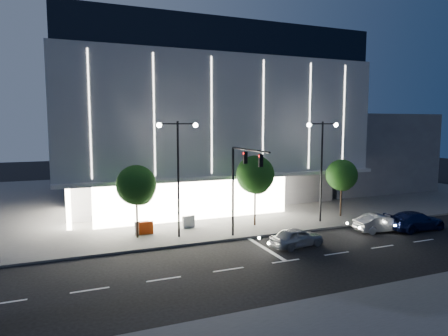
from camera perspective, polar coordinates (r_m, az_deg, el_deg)
The scene contains 16 objects.
ground at distance 27.02m, azimuth 3.41°, elevation -12.68°, with size 160.00×160.00×0.00m, color black.
sidewalk_museum at distance 50.46m, azimuth -3.20°, elevation -3.63°, with size 70.00×40.00×0.15m, color #474747.
museum at distance 47.47m, azimuth -4.93°, elevation 6.88°, with size 30.00×25.80×18.00m.
annex_building at distance 59.99m, azimuth 16.13°, elevation 2.45°, with size 16.00×20.00×10.00m, color #4C4C51.
traffic_mast at distance 29.24m, azimuth 2.43°, elevation -1.08°, with size 0.33×5.89×7.07m.
street_lamp_west at distance 30.27m, azimuth -6.58°, elevation 0.90°, with size 3.16×0.36×9.00m.
street_lamp_east at distance 35.97m, azimuth 13.81°, elevation 1.62°, with size 3.16×0.36×9.00m.
tree_left at distance 30.86m, azimuth -12.38°, elevation -2.70°, with size 3.02×3.02×5.72m.
tree_mid at distance 33.92m, azimuth 4.50°, elevation -1.25°, with size 3.25×3.25×6.15m.
tree_right at distance 38.82m, azimuth 16.47°, elevation -1.20°, with size 2.91×2.91×5.51m.
car_lead at distance 29.50m, azimuth 10.35°, elevation -9.72°, with size 1.64×4.08×1.39m, color #9EA1A6.
car_second at distance 35.32m, azimuth 21.49°, elevation -7.32°, with size 1.55×4.44×1.46m, color #9EA0A5.
car_third at distance 37.03m, azimuth 25.65°, elevation -6.81°, with size 2.17×5.34×1.55m, color #121944.
barrier_a at distance 32.31m, azimuth -11.07°, elevation -8.40°, with size 1.10×0.25×1.00m, color #F2450D.
barrier_b at distance 32.48m, azimuth -11.68°, elevation -8.33°, with size 1.10×0.25×1.00m, color silver.
barrier_d at distance 33.75m, azimuth -5.10°, elevation -7.66°, with size 1.10×0.25×1.00m, color #BABABA.
Camera 1 is at (-11.03, -23.04, 8.80)m, focal length 32.00 mm.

